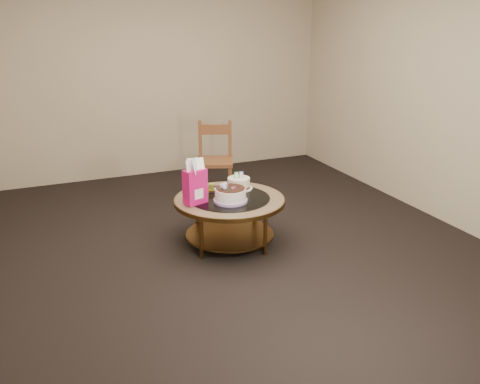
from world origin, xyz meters
name	(u,v)px	position (x,y,z in m)	size (l,w,h in m)	color
ground	(230,243)	(0.00, 0.00, 0.00)	(5.00, 5.00, 0.00)	black
room_walls	(229,77)	(0.00, 0.00, 1.54)	(4.52, 5.02, 2.61)	tan
coffee_table	(230,206)	(0.00, 0.00, 0.38)	(1.02, 1.02, 0.46)	brown
decorated_cake	(230,195)	(-0.03, -0.10, 0.52)	(0.30, 0.30, 0.18)	#B28EC9
cream_cake	(239,183)	(0.18, 0.20, 0.51)	(0.26, 0.26, 0.17)	white
gift_bag	(195,182)	(-0.33, -0.01, 0.66)	(0.22, 0.19, 0.40)	#D31362
pillar_candle	(212,188)	(-0.09, 0.24, 0.48)	(0.11, 0.11, 0.08)	#E3C05D
dining_chair	(215,160)	(0.34, 1.29, 0.44)	(0.52, 0.52, 0.87)	brown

